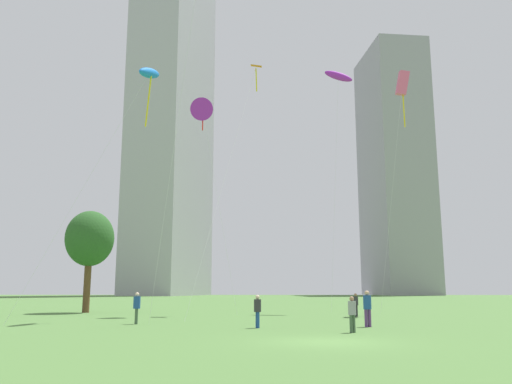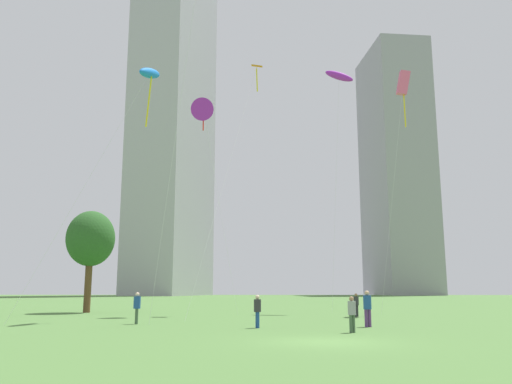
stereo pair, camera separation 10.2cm
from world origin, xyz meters
name	(u,v)px [view 2 (the right image)]	position (x,y,z in m)	size (l,w,h in m)	color
ground	(328,342)	(0.00, 0.00, 0.00)	(280.00, 280.00, 0.00)	#4C7538
person_standing_0	(352,312)	(1.50, 4.16, 0.92)	(0.36, 0.36, 1.60)	#3F593F
person_standing_1	(367,306)	(2.80, 7.70, 1.06)	(0.41, 0.41, 1.84)	#593372
person_standing_3	(137,306)	(-9.68, 9.44, 1.00)	(0.39, 0.39, 1.74)	#3F593F
person_standing_4	(257,309)	(-2.85, 6.79, 0.94)	(0.36, 0.36, 1.62)	#1E478C
person_standing_5	(356,303)	(3.70, 17.61, 0.93)	(0.36, 0.36, 1.60)	#2D2D33
kite_flying_1	(150,74)	(-10.57, 13.68, 16.56)	(6.34, 7.66, 17.47)	silver
kite_flying_2	(204,109)	(-7.77, 20.62, 16.40)	(3.93, 1.88, 17.50)	silver
kite_flying_4	(256,71)	(-3.53, 22.75, 20.59)	(4.68, 11.50, 21.42)	silver
kite_flying_5	(403,84)	(9.04, 22.50, 19.12)	(3.36, 1.12, 20.30)	silver
kite_flying_6	(339,76)	(4.05, 25.89, 21.32)	(2.90, 2.24, 22.24)	silver
park_tree_0	(91,239)	(-17.42, 23.04, 5.99)	(3.99, 3.99, 8.37)	brown
distant_highrise_0	(173,115)	(-32.31, 127.25, 52.73)	(16.36, 25.39, 105.46)	#A8A8AD
distant_highrise_1	(396,169)	(35.27, 138.65, 38.16)	(15.54, 25.89, 76.32)	#939399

